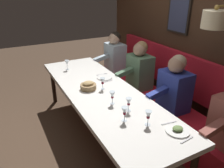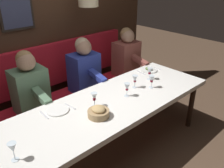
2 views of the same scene
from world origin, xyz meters
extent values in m
plane|color=#4C3828|center=(0.00, 0.00, 0.00)|extent=(12.00, 12.00, 0.00)
cube|color=silver|center=(0.00, 0.00, 0.71)|extent=(0.90, 2.93, 0.06)
cylinder|color=black|center=(-0.35, 1.36, 0.34)|extent=(0.07, 0.07, 0.68)
cylinder|color=black|center=(0.35, 1.36, 0.34)|extent=(0.07, 0.07, 0.68)
cube|color=red|center=(0.89, 0.00, 0.23)|extent=(0.52, 3.13, 0.45)
cube|color=#382316|center=(1.48, 0.00, 1.45)|extent=(0.10, 4.33, 2.90)
cube|color=red|center=(1.39, 0.00, 0.77)|extent=(0.10, 3.13, 0.64)
cube|color=black|center=(1.42, 0.18, 1.65)|extent=(0.04, 0.44, 0.58)
cube|color=#2D334C|center=(1.40, 0.18, 1.65)|extent=(0.01, 0.38, 0.52)
cylinder|color=beige|center=(1.08, -0.72, 1.70)|extent=(0.28, 0.28, 0.20)
sphere|color=#A37F38|center=(1.08, -0.72, 1.83)|extent=(0.06, 0.06, 0.06)
cube|color=#934C42|center=(0.60, -1.32, 0.77)|extent=(0.33, 0.09, 0.14)
cube|color=#283893|center=(0.89, -0.44, 0.73)|extent=(0.30, 0.40, 0.56)
sphere|color=#A37A60|center=(0.87, -0.44, 1.11)|extent=(0.22, 0.22, 0.22)
sphere|color=tan|center=(0.90, -0.44, 1.14)|extent=(0.20, 0.20, 0.20)
cube|color=#283893|center=(0.60, -0.44, 0.77)|extent=(0.33, 0.09, 0.14)
cube|color=#567A5B|center=(0.89, 0.39, 0.73)|extent=(0.30, 0.40, 0.56)
sphere|color=#A37A60|center=(0.87, 0.39, 1.11)|extent=(0.22, 0.22, 0.22)
sphere|color=#937047|center=(0.90, 0.39, 1.14)|extent=(0.20, 0.20, 0.20)
cube|color=#567A5B|center=(0.60, 0.39, 0.77)|extent=(0.33, 0.09, 0.14)
cube|color=silver|center=(0.89, 1.25, 0.73)|extent=(0.30, 0.40, 0.56)
sphere|color=#D1A889|center=(0.87, 1.25, 1.11)|extent=(0.22, 0.22, 0.22)
sphere|color=black|center=(0.90, 1.25, 1.14)|extent=(0.20, 0.20, 0.20)
cube|color=silver|center=(0.60, 1.25, 0.77)|extent=(0.33, 0.09, 0.14)
cylinder|color=silver|center=(0.28, -1.16, 0.75)|extent=(0.24, 0.24, 0.01)
ellipsoid|color=#668447|center=(0.28, -1.16, 0.77)|extent=(0.11, 0.09, 0.04)
cube|color=silver|center=(0.26, -1.30, 0.74)|extent=(0.17, 0.03, 0.01)
cube|color=silver|center=(0.30, -1.01, 0.74)|extent=(0.18, 0.04, 0.01)
cylinder|color=white|center=(0.24, 0.39, 0.75)|extent=(0.24, 0.24, 0.01)
cube|color=silver|center=(0.22, 0.25, 0.74)|extent=(0.17, 0.03, 0.01)
cube|color=silver|center=(0.26, 0.54, 0.74)|extent=(0.18, 0.03, 0.01)
cylinder|color=silver|center=(-0.09, -0.75, 0.74)|extent=(0.06, 0.06, 0.00)
cylinder|color=silver|center=(-0.09, -0.75, 0.78)|extent=(0.01, 0.01, 0.07)
cone|color=silver|center=(-0.09, -0.75, 0.86)|extent=(0.07, 0.07, 0.08)
cylinder|color=maroon|center=(-0.09, -0.75, 0.83)|extent=(0.03, 0.03, 0.02)
cylinder|color=silver|center=(0.09, -0.93, 0.74)|extent=(0.06, 0.06, 0.00)
cylinder|color=silver|center=(0.09, -0.93, 0.78)|extent=(0.01, 0.01, 0.07)
cone|color=silver|center=(0.09, -0.93, 0.86)|extent=(0.07, 0.07, 0.08)
cylinder|color=maroon|center=(0.09, -0.93, 0.83)|extent=(0.03, 0.03, 0.02)
cylinder|color=silver|center=(-0.15, 1.02, 0.74)|extent=(0.06, 0.06, 0.00)
cylinder|color=silver|center=(-0.15, 1.02, 0.78)|extent=(0.01, 0.01, 0.07)
cone|color=silver|center=(-0.15, 1.02, 0.86)|extent=(0.07, 0.07, 0.08)
cylinder|color=silver|center=(0.04, 0.05, 0.74)|extent=(0.06, 0.06, 0.00)
cylinder|color=silver|center=(0.04, 0.05, 0.78)|extent=(0.01, 0.01, 0.07)
cone|color=silver|center=(0.04, 0.05, 0.86)|extent=(0.07, 0.07, 0.08)
cylinder|color=maroon|center=(0.04, 0.05, 0.83)|extent=(0.03, 0.03, 0.03)
cylinder|color=silver|center=(-0.03, -0.37, 0.74)|extent=(0.06, 0.06, 0.00)
cylinder|color=silver|center=(-0.03, -0.37, 0.78)|extent=(0.01, 0.01, 0.07)
cone|color=silver|center=(-0.03, -0.37, 0.86)|extent=(0.07, 0.07, 0.08)
cylinder|color=maroon|center=(-0.03, -0.37, 0.83)|extent=(0.03, 0.03, 0.02)
cylinder|color=silver|center=(0.05, -0.60, 0.74)|extent=(0.06, 0.06, 0.00)
cylinder|color=silver|center=(0.05, -0.60, 0.78)|extent=(0.01, 0.01, 0.07)
cone|color=silver|center=(0.05, -0.60, 0.86)|extent=(0.07, 0.07, 0.08)
cylinder|color=maroon|center=(0.05, -0.60, 0.83)|extent=(0.03, 0.03, 0.02)
cylinder|color=#9E7F56|center=(-0.13, 0.15, 0.78)|extent=(0.22, 0.22, 0.07)
ellipsoid|color=tan|center=(-0.13, 0.15, 0.83)|extent=(0.15, 0.13, 0.06)
camera|label=1|loc=(-1.12, -2.43, 2.06)|focal=35.33mm
camera|label=2|loc=(-1.71, 1.43, 2.09)|focal=38.44mm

